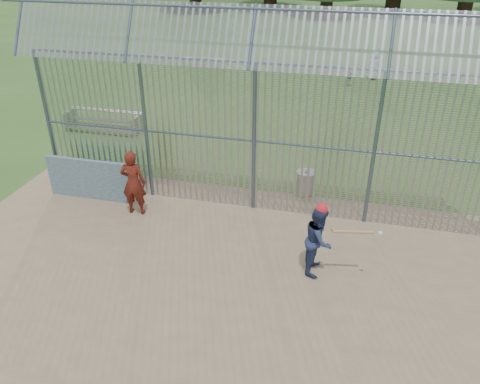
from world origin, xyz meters
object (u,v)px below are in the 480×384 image
(bleacher, at_px, (103,121))
(trash_can, at_px, (306,183))
(batter, at_px, (319,240))
(onlooker, at_px, (133,183))
(dugout_wall, at_px, (89,179))

(bleacher, bearing_deg, trash_can, -21.46)
(trash_can, bearing_deg, batter, -78.91)
(batter, bearing_deg, trash_can, 14.57)
(batter, relative_size, onlooker, 0.88)
(batter, xyz_separation_m, bleacher, (-8.80, 6.62, -0.41))
(dugout_wall, distance_m, trash_can, 6.15)
(dugout_wall, xyz_separation_m, bleacher, (-2.22, 4.88, -0.21))
(trash_can, xyz_separation_m, bleacher, (-8.13, 3.20, 0.03))
(trash_can, relative_size, bleacher, 0.27)
(batter, xyz_separation_m, onlooker, (-4.99, 1.31, 0.11))
(batter, distance_m, trash_can, 3.52)
(batter, distance_m, bleacher, 11.02)
(bleacher, bearing_deg, batter, -36.97)
(batter, bearing_deg, bleacher, 56.52)
(dugout_wall, relative_size, onlooker, 1.38)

